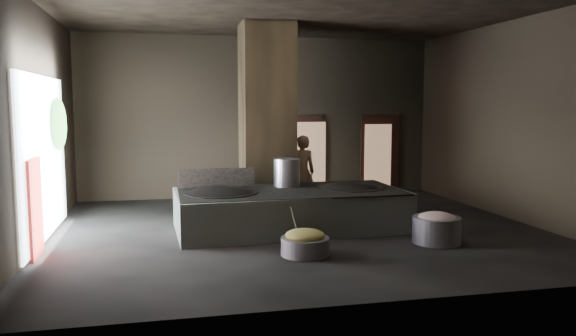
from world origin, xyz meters
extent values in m
cube|color=black|center=(0.00, 0.00, -0.05)|extent=(10.00, 9.00, 0.10)
cube|color=black|center=(0.00, 0.00, 4.55)|extent=(10.00, 9.00, 0.10)
cube|color=black|center=(0.00, 4.55, 2.25)|extent=(10.00, 0.10, 4.50)
cube|color=black|center=(0.00, -4.55, 2.25)|extent=(10.00, 0.10, 4.50)
cube|color=black|center=(-5.05, 0.00, 2.25)|extent=(0.10, 9.00, 4.50)
cube|color=black|center=(5.05, 0.00, 2.25)|extent=(0.10, 9.00, 4.50)
cube|color=black|center=(-0.30, 1.90, 2.25)|extent=(1.20, 1.20, 4.50)
cube|color=#A3B09E|center=(-0.15, 0.06, 0.41)|extent=(4.77, 2.41, 0.82)
cube|color=black|center=(-0.15, 0.06, 0.82)|extent=(4.59, 2.20, 0.03)
ellipsoid|color=black|center=(-1.60, 0.01, 0.75)|extent=(1.48, 1.48, 0.41)
cylinder|color=black|center=(-1.60, 0.01, 0.82)|extent=(1.51, 1.51, 0.05)
ellipsoid|color=black|center=(1.20, 0.11, 0.75)|extent=(1.38, 1.38, 0.39)
cylinder|color=black|center=(1.20, 0.11, 0.82)|extent=(1.41, 1.41, 0.05)
cylinder|color=silver|center=(-0.10, 0.61, 1.13)|extent=(0.57, 0.57, 0.61)
cube|color=black|center=(-1.60, 0.81, 1.03)|extent=(1.63, 0.12, 0.41)
imported|color=#926C4A|center=(0.65, 2.26, 0.93)|extent=(0.69, 0.47, 1.85)
cylinder|color=gray|center=(-0.36, -1.99, 0.16)|extent=(1.04, 1.04, 0.31)
ellipsoid|color=olive|center=(-0.36, -1.99, 0.35)|extent=(0.69, 0.69, 0.21)
cylinder|color=silver|center=(-0.51, -1.84, 0.55)|extent=(0.24, 0.27, 0.60)
cylinder|color=gray|center=(2.28, -1.70, 0.25)|extent=(1.20, 1.20, 0.50)
ellipsoid|color=tan|center=(2.28, -1.70, 0.45)|extent=(0.75, 0.75, 0.29)
cube|color=black|center=(1.20, 4.45, 1.10)|extent=(1.18, 0.08, 2.38)
cube|color=#8C6647|center=(1.46, 4.43, 1.05)|extent=(0.89, 0.04, 2.11)
cube|color=black|center=(3.60, 4.45, 1.10)|extent=(1.18, 0.08, 2.38)
cube|color=#8C6647|center=(3.52, 4.38, 1.05)|extent=(0.83, 0.04, 1.95)
cube|color=white|center=(-4.95, 0.20, 1.60)|extent=(0.04, 4.20, 3.10)
cube|color=maroon|center=(-4.88, -1.10, 0.85)|extent=(0.05, 0.90, 1.70)
ellipsoid|color=#194714|center=(-4.85, 1.30, 2.20)|extent=(0.28, 1.10, 1.10)
camera|label=1|loc=(-2.76, -11.23, 2.61)|focal=35.00mm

